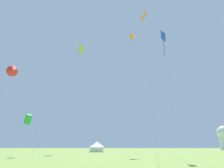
# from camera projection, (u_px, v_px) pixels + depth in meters

# --- Properties ---
(kite_red_delta) EXTENTS (3.94, 3.96, 21.71)m
(kite_red_delta) POSITION_uv_depth(u_px,v_px,m) (13.00, 71.00, 54.87)
(kite_red_delta) COLOR red
(kite_red_delta) RESTS_ON ground
(kite_orange_delta) EXTENTS (3.30, 3.63, 29.04)m
(kite_orange_delta) POSITION_uv_depth(u_px,v_px,m) (131.00, 37.00, 54.27)
(kite_orange_delta) COLOR orange
(kite_orange_delta) RESTS_ON ground
(kite_blue_diamond) EXTENTS (1.03, 2.67, 21.19)m
(kite_blue_diamond) POSITION_uv_depth(u_px,v_px,m) (163.00, 38.00, 37.45)
(kite_blue_diamond) COLOR blue
(kite_blue_diamond) RESTS_ON ground
(kite_orange_diamond) EXTENTS (1.03, 2.04, 18.49)m
(kite_orange_diamond) POSITION_uv_depth(u_px,v_px,m) (144.00, 18.00, 27.34)
(kite_orange_diamond) COLOR orange
(kite_orange_diamond) RESTS_ON ground
(kite_lime_box) EXTENTS (1.81, 3.22, 31.99)m
(kite_lime_box) POSITION_uv_depth(u_px,v_px,m) (81.00, 49.00, 67.34)
(kite_lime_box) COLOR #99DB2D
(kite_lime_box) RESTS_ON ground
(kite_green_box) EXTENTS (2.43, 2.66, 7.25)m
(kite_green_box) POSITION_uv_depth(u_px,v_px,m) (28.00, 119.00, 38.25)
(kite_green_box) COLOR green
(kite_green_box) RESTS_ON ground
(festival_tent_left) EXTENTS (4.71, 4.71, 3.06)m
(festival_tent_left) POSITION_uv_depth(u_px,v_px,m) (97.00, 146.00, 65.54)
(festival_tent_left) COLOR white
(festival_tent_left) RESTS_ON ground
(observatory_dome) EXTENTS (6.40, 6.40, 10.80)m
(observatory_dome) POSITION_uv_depth(u_px,v_px,m) (224.00, 136.00, 99.00)
(observatory_dome) COLOR white
(observatory_dome) RESTS_ON ground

